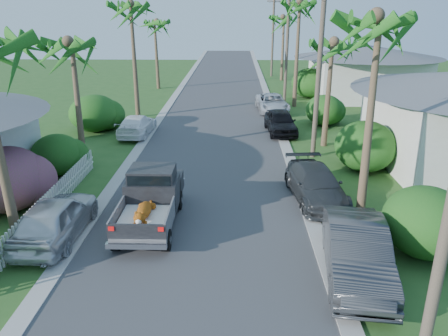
{
  "coord_description": "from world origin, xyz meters",
  "views": [
    {
      "loc": [
        1.29,
        -9.96,
        7.76
      ],
      "look_at": [
        0.84,
        7.26,
        1.4
      ],
      "focal_mm": 35.0,
      "sensor_mm": 36.0,
      "label": 1
    }
  ],
  "objects_px": {
    "parked_car_lf": "(137,125)",
    "palm_r_d": "(284,17)",
    "palm_l_c": "(130,5)",
    "pickup_truck": "(152,196)",
    "parked_car_rf": "(281,122)",
    "parked_car_rd": "(272,103)",
    "parked_car_rn": "(357,252)",
    "palm_r_a": "(382,18)",
    "palm_r_c": "(300,2)",
    "palm_l_d": "(155,22)",
    "palm_r_b": "(332,42)",
    "palm_l_b": "(71,42)",
    "house_right_far": "(366,74)",
    "parked_car_ln": "(56,218)",
    "utility_pole_d": "(273,36)",
    "utility_pole_b": "(319,72)",
    "parked_car_rm": "(316,185)",
    "utility_pole_c": "(287,47)"
  },
  "relations": [
    {
      "from": "palm_l_d",
      "to": "palm_r_c",
      "type": "height_order",
      "value": "palm_r_c"
    },
    {
      "from": "palm_r_a",
      "to": "parked_car_rd",
      "type": "bearing_deg",
      "value": 96.67
    },
    {
      "from": "palm_l_c",
      "to": "palm_r_d",
      "type": "height_order",
      "value": "palm_l_c"
    },
    {
      "from": "palm_l_c",
      "to": "utility_pole_b",
      "type": "height_order",
      "value": "palm_l_c"
    },
    {
      "from": "parked_car_rf",
      "to": "palm_r_b",
      "type": "distance_m",
      "value": 6.35
    },
    {
      "from": "palm_l_b",
      "to": "palm_r_c",
      "type": "bearing_deg",
      "value": 47.12
    },
    {
      "from": "parked_car_rn",
      "to": "utility_pole_b",
      "type": "relative_size",
      "value": 0.56
    },
    {
      "from": "parked_car_rn",
      "to": "parked_car_lf",
      "type": "bearing_deg",
      "value": 130.17
    },
    {
      "from": "palm_r_a",
      "to": "palm_r_c",
      "type": "relative_size",
      "value": 0.93
    },
    {
      "from": "palm_l_c",
      "to": "utility_pole_b",
      "type": "xyz_separation_m",
      "value": [
        11.6,
        -9.0,
        -3.31
      ]
    },
    {
      "from": "palm_l_d",
      "to": "palm_r_b",
      "type": "distance_m",
      "value": 23.08
    },
    {
      "from": "parked_car_rn",
      "to": "utility_pole_d",
      "type": "bearing_deg",
      "value": 96.41
    },
    {
      "from": "parked_car_ln",
      "to": "house_right_far",
      "type": "xyz_separation_m",
      "value": [
        18.0,
        26.32,
        1.34
      ]
    },
    {
      "from": "palm_r_b",
      "to": "parked_car_rm",
      "type": "bearing_deg",
      "value": -103.49
    },
    {
      "from": "palm_l_c",
      "to": "house_right_far",
      "type": "xyz_separation_m",
      "value": [
        19.0,
        8.0,
        -5.79
      ]
    },
    {
      "from": "parked_car_rm",
      "to": "parked_car_lf",
      "type": "bearing_deg",
      "value": 128.42
    },
    {
      "from": "parked_car_rf",
      "to": "house_right_far",
      "type": "height_order",
      "value": "house_right_far"
    },
    {
      "from": "parked_car_ln",
      "to": "pickup_truck",
      "type": "bearing_deg",
      "value": -154.11
    },
    {
      "from": "parked_car_rd",
      "to": "utility_pole_c",
      "type": "bearing_deg",
      "value": 66.35
    },
    {
      "from": "parked_car_rf",
      "to": "palm_r_c",
      "type": "distance_m",
      "value": 11.21
    },
    {
      "from": "pickup_truck",
      "to": "palm_r_a",
      "type": "height_order",
      "value": "palm_r_a"
    },
    {
      "from": "parked_car_rn",
      "to": "utility_pole_c",
      "type": "height_order",
      "value": "utility_pole_c"
    },
    {
      "from": "parked_car_rn",
      "to": "palm_r_d",
      "type": "height_order",
      "value": "palm_r_d"
    },
    {
      "from": "palm_r_b",
      "to": "house_right_far",
      "type": "bearing_deg",
      "value": 66.89
    },
    {
      "from": "parked_car_rn",
      "to": "parked_car_lf",
      "type": "distance_m",
      "value": 18.39
    },
    {
      "from": "parked_car_rf",
      "to": "palm_r_d",
      "type": "height_order",
      "value": "palm_r_d"
    },
    {
      "from": "parked_car_lf",
      "to": "parked_car_rf",
      "type": "bearing_deg",
      "value": -173.03
    },
    {
      "from": "parked_car_rd",
      "to": "palm_r_a",
      "type": "bearing_deg",
      "value": -87.6
    },
    {
      "from": "palm_l_c",
      "to": "palm_r_a",
      "type": "height_order",
      "value": "palm_l_c"
    },
    {
      "from": "parked_car_rd",
      "to": "palm_r_b",
      "type": "bearing_deg",
      "value": -79.31
    },
    {
      "from": "parked_car_lf",
      "to": "utility_pole_b",
      "type": "height_order",
      "value": "utility_pole_b"
    },
    {
      "from": "parked_car_rm",
      "to": "parked_car_rd",
      "type": "distance_m",
      "value": 16.78
    },
    {
      "from": "palm_r_c",
      "to": "utility_pole_d",
      "type": "distance_m",
      "value": 17.37
    },
    {
      "from": "parked_car_lf",
      "to": "palm_l_c",
      "type": "height_order",
      "value": "palm_l_c"
    },
    {
      "from": "parked_car_ln",
      "to": "utility_pole_d",
      "type": "bearing_deg",
      "value": -104.19
    },
    {
      "from": "palm_r_a",
      "to": "utility_pole_b",
      "type": "bearing_deg",
      "value": 95.71
    },
    {
      "from": "palm_l_b",
      "to": "palm_l_d",
      "type": "height_order",
      "value": "palm_l_d"
    },
    {
      "from": "palm_l_c",
      "to": "pickup_truck",
      "type": "bearing_deg",
      "value": -76.15
    },
    {
      "from": "parked_car_rd",
      "to": "pickup_truck",
      "type": "bearing_deg",
      "value": -112.03
    },
    {
      "from": "parked_car_rf",
      "to": "parked_car_rd",
      "type": "relative_size",
      "value": 0.9
    },
    {
      "from": "palm_r_b",
      "to": "house_right_far",
      "type": "distance_m",
      "value": 16.75
    },
    {
      "from": "parked_car_rd",
      "to": "utility_pole_d",
      "type": "distance_m",
      "value": 19.45
    },
    {
      "from": "palm_r_c",
      "to": "parked_car_lf",
      "type": "bearing_deg",
      "value": -141.33
    },
    {
      "from": "palm_l_d",
      "to": "palm_r_a",
      "type": "relative_size",
      "value": 0.89
    },
    {
      "from": "palm_l_d",
      "to": "palm_r_c",
      "type": "distance_m",
      "value": 15.1
    },
    {
      "from": "palm_r_d",
      "to": "house_right_far",
      "type": "bearing_deg",
      "value": -56.98
    },
    {
      "from": "parked_car_rn",
      "to": "palm_r_c",
      "type": "distance_m",
      "value": 25.49
    },
    {
      "from": "parked_car_lf",
      "to": "palm_r_d",
      "type": "bearing_deg",
      "value": -114.21
    },
    {
      "from": "parked_car_lf",
      "to": "palm_l_b",
      "type": "distance_m",
      "value": 7.67
    },
    {
      "from": "palm_l_b",
      "to": "palm_l_d",
      "type": "xyz_separation_m",
      "value": [
        0.3,
        22.0,
        0.29
      ]
    }
  ]
}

